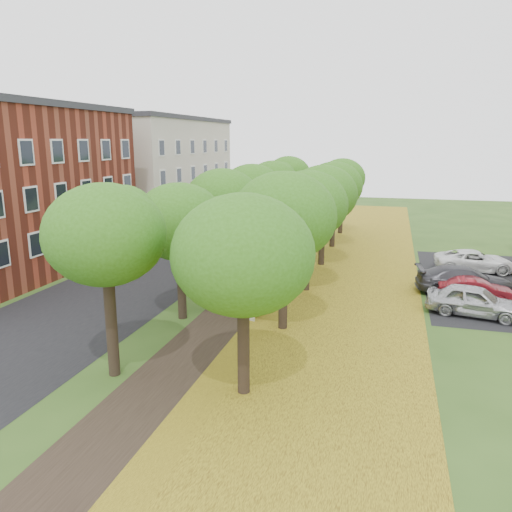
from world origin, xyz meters
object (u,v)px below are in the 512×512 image
Objects in this scene: car_silver at (474,301)px; car_white at (475,261)px; bench at (256,305)px; car_red at (476,290)px; car_grey at (465,280)px.

car_white is at bearing 3.76° from car_silver.
car_red is at bearing -54.93° from bench.
car_red is at bearing 167.11° from car_white.
car_silver reaches higher than car_red.
car_grey is (0.00, 3.65, 0.00)m from car_silver.
car_grey reaches higher than car_white.
car_grey is at bearing 14.82° from car_red.
car_white reaches higher than car_red.
car_silver is at bearing 172.98° from car_grey.
car_silver is 0.85× the size of car_grey.
car_silver reaches higher than car_white.
car_white is (1.25, 8.82, -0.06)m from car_silver.
car_grey is at bearing 161.09° from car_white.
car_red is (10.37, 4.92, 0.14)m from bench.
car_silver is 2.32m from car_red.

